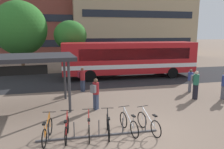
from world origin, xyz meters
name	(u,v)px	position (x,y,z in m)	size (l,w,h in m)	color
ground	(141,132)	(0.00, 0.00, 0.00)	(200.00, 200.00, 0.00)	#7A6656
bus_lane_asphalt	(98,79)	(0.00, 10.88, 0.00)	(80.00, 7.20, 0.01)	#232326
city_bus	(129,58)	(2.88, 10.88, 1.78)	(12.11, 3.04, 3.20)	red
bike_rack	(99,134)	(-1.78, 0.03, 0.09)	(4.89, 0.23, 0.70)	#47474C
parked_bicycle_orange_0	(47,131)	(-3.76, 0.13, 0.38)	(0.52, 1.71, 0.99)	black
parked_bicycle_red_1	(67,129)	(-3.03, 0.14, 0.38)	(0.52, 1.72, 0.99)	black
parked_bicycle_red_2	(89,128)	(-2.16, 0.10, 0.38)	(0.52, 1.72, 0.99)	black
parked_bicycle_black_3	(108,126)	(-1.40, 0.04, 0.38)	(0.52, 1.71, 0.99)	black
parked_bicycle_silver_4	(129,124)	(-0.52, 0.09, 0.38)	(0.52, 1.71, 0.99)	black
parked_bicycle_white_5	(149,123)	(0.30, -0.07, 0.38)	(0.55, 1.70, 0.99)	black
transit_shelter	(10,60)	(-5.69, 4.01, 2.72)	(6.68, 3.68, 2.90)	#38383D
commuter_grey_pack_0	(95,92)	(-1.42, 3.11, 0.98)	(0.58, 0.60, 1.71)	#2D3851
commuter_maroon_pack_1	(82,78)	(-1.75, 6.96, 0.97)	(0.57, 0.60, 1.70)	#2D3851
commuter_grey_pack_2	(196,83)	(4.91, 3.59, 1.03)	(0.36, 0.54, 1.79)	black
commuter_red_pack_4	(190,79)	(5.55, 5.14, 0.93)	(0.55, 0.60, 1.62)	#565660
street_tree_0	(70,35)	(-2.13, 14.30, 3.78)	(3.22, 3.22, 5.25)	brown
street_tree_1	(20,28)	(-6.86, 15.08, 4.47)	(5.10, 5.10, 7.08)	brown
building_right_wing	(128,8)	(9.54, 32.98, 8.65)	(21.09, 14.02, 17.29)	tan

